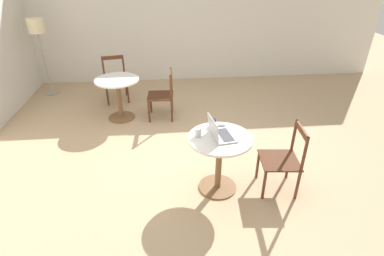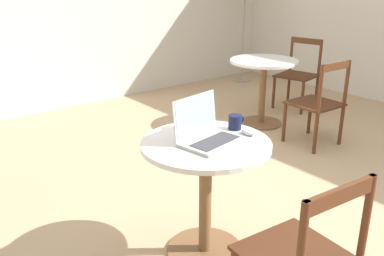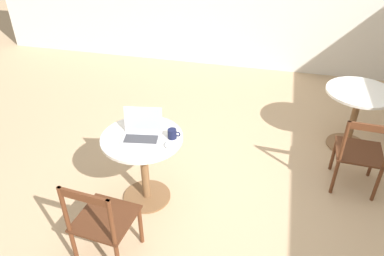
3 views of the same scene
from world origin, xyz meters
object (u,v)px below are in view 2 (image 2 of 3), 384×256
laptop (207,133)px  mug (235,122)px  mouse (248,132)px  chair_mid_right (298,74)px  chair_mid_front (318,104)px  drinking_glass (186,120)px  cafe_table_mid (263,78)px  cafe_table_near (206,173)px

laptop → mug: laptop is taller
mug → mouse: bearing=-93.5°
chair_mid_right → chair_mid_front: 1.29m
chair_mid_right → drinking_glass: (-2.86, -1.34, 0.36)m
cafe_table_mid → mouse: bearing=-140.2°
cafe_table_near → chair_mid_front: bearing=17.8°
mug → drinking_glass: bearing=138.2°
cafe_table_mid → drinking_glass: bearing=-149.8°
laptop → mouse: 0.28m
chair_mid_front → mug: 1.88m
laptop → mouse: (0.26, -0.07, -0.04)m
chair_mid_front → mouse: (-1.76, -0.72, 0.33)m
mouse → mug: 0.12m
chair_mid_front → drinking_glass: chair_mid_front is taller
cafe_table_mid → mouse: 2.35m
cafe_table_near → mouse: mouse is taller
cafe_table_near → cafe_table_mid: bearing=34.6°
chair_mid_right → laptop: (-2.91, -1.59, 0.36)m
chair_mid_front → laptop: laptop is taller
chair_mid_right → chair_mid_front: (-0.89, -0.94, 0.00)m
cafe_table_mid → laptop: size_ratio=1.94×
cafe_table_near → drinking_glass: 0.36m
cafe_table_near → chair_mid_front: 2.13m
cafe_table_near → drinking_glass: drinking_glass is taller
mouse → chair_mid_front: bearing=22.3°
cafe_table_near → laptop: (0.01, 0.00, 0.25)m
laptop → mouse: laptop is taller
cafe_table_mid → chair_mid_front: chair_mid_front is taller
laptop → chair_mid_right: bearing=28.6°
cafe_table_near → chair_mid_front: size_ratio=0.87×
cafe_table_mid → chair_mid_right: bearing=11.1°
chair_mid_front → laptop: size_ratio=2.23×
chair_mid_right → mouse: 3.14m
drinking_glass → chair_mid_front: bearing=11.5°
mouse → chair_mid_right: bearing=32.1°
mug → laptop: bearing=-170.1°
chair_mid_right → chair_mid_front: size_ratio=1.00×
mug → cafe_table_near: bearing=-170.2°
mouse → drinking_glass: drinking_glass is taller
cafe_table_mid → mug: (-1.79, -1.37, 0.25)m
cafe_table_mid → drinking_glass: (-2.01, -1.17, 0.25)m
cafe_table_near → mug: size_ratio=6.35×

